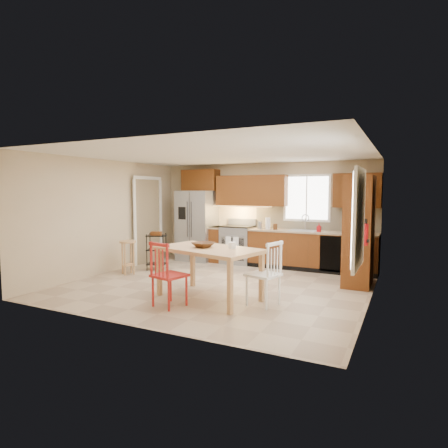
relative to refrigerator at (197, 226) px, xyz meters
name	(u,v)px	position (x,y,z in m)	size (l,w,h in m)	color
floor	(218,285)	(1.70, -2.12, -0.91)	(5.50, 5.50, 0.00)	tan
ceiling	(218,154)	(1.70, -2.12, 1.59)	(5.50, 5.00, 0.02)	silver
wall_back	(263,214)	(1.70, 0.38, 0.34)	(5.50, 0.02, 2.50)	#CCB793
wall_front	(131,234)	(1.70, -4.62, 0.34)	(5.50, 0.02, 2.50)	#CCB793
wall_left	(108,216)	(-1.05, -2.12, 0.34)	(0.02, 5.00, 2.50)	#CCB793
wall_right	(372,226)	(4.45, -2.12, 0.34)	(0.02, 5.00, 2.50)	#CCB793
refrigerator	(197,226)	(0.00, 0.00, 0.00)	(0.92, 0.75, 1.82)	gray
range_stove	(238,245)	(1.15, 0.06, -0.45)	(0.76, 0.63, 0.92)	gray
base_cabinet_narrow	(219,244)	(0.60, 0.08, -0.46)	(0.30, 0.60, 0.90)	brown
base_cabinet_run	(311,250)	(2.99, 0.08, -0.46)	(2.92, 0.60, 0.90)	brown
dishwasher	(334,254)	(3.55, -0.22, -0.46)	(0.60, 0.02, 0.78)	black
backsplash	(314,218)	(2.99, 0.36, 0.27)	(2.92, 0.03, 0.55)	beige
upper_over_fridge	(201,180)	(0.00, 0.20, 1.19)	(1.00, 0.35, 0.55)	#643110
upper_left_block	(251,191)	(1.45, 0.20, 0.92)	(1.80, 0.35, 0.75)	#643110
upper_right_block	(357,190)	(3.95, 0.20, 0.92)	(1.00, 0.35, 0.75)	#643110
window_back	(307,198)	(2.80, 0.35, 0.74)	(1.12, 0.04, 1.12)	white
sink	(303,232)	(2.80, 0.08, -0.05)	(0.62, 0.46, 0.16)	gray
undercab_glow	(240,206)	(1.15, 0.17, 0.52)	(1.60, 0.30, 0.01)	#FFBF66
soap_bottle	(319,228)	(3.18, -0.02, 0.09)	(0.09, 0.09, 0.19)	#B70C13
paper_towel	(268,223)	(1.95, 0.03, 0.13)	(0.12, 0.12, 0.28)	white
canister_steel	(260,225)	(1.75, 0.03, 0.08)	(0.11, 0.11, 0.18)	gray
canister_wood	(275,227)	(2.15, 0.00, 0.06)	(0.10, 0.10, 0.14)	#4A2713
pantry	(359,231)	(4.13, -0.93, 0.14)	(0.50, 0.95, 2.10)	brown
fire_extinguisher	(364,235)	(4.33, -1.98, 0.19)	(0.12, 0.12, 0.36)	#B70C13
window_right	(359,219)	(4.38, -3.27, 0.54)	(0.04, 1.02, 1.32)	white
doorway	(147,221)	(-0.97, -0.82, 0.14)	(0.04, 0.95, 2.10)	#8C7A59
dining_table	(209,274)	(1.98, -3.01, -0.49)	(1.74, 0.98, 0.85)	tan
chair_red	(170,274)	(1.63, -3.66, -0.40)	(0.48, 0.48, 1.02)	#B0201B
chair_white	(263,273)	(2.93, -2.96, -0.40)	(0.48, 0.48, 1.02)	white
table_bowl	(203,248)	(1.87, -3.01, -0.05)	(0.35, 0.35, 0.09)	#4A2713
table_jar	(232,247)	(2.36, -2.90, -0.02)	(0.14, 0.14, 0.17)	white
bar_stool	(128,257)	(-0.49, -2.15, -0.54)	(0.36, 0.36, 0.73)	tan
utility_cart	(157,252)	(-0.21, -1.50, -0.49)	(0.42, 0.33, 0.84)	black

